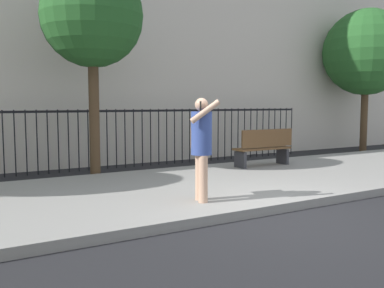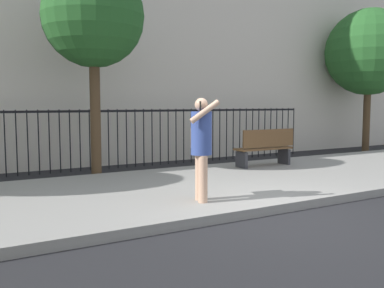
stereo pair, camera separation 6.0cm
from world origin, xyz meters
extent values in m
plane|color=black|center=(0.00, 0.00, 0.00)|extent=(60.00, 60.00, 0.00)
cube|color=gray|center=(0.00, 2.20, 0.07)|extent=(28.00, 4.40, 0.15)
cube|color=beige|center=(0.00, 8.50, 4.96)|extent=(28.00, 4.00, 9.93)
cube|color=black|center=(0.00, 5.90, 1.55)|extent=(12.00, 0.04, 0.06)
cylinder|color=black|center=(-3.19, 5.90, 0.80)|extent=(0.03, 0.03, 1.60)
cylinder|color=black|center=(-2.94, 5.90, 0.80)|extent=(0.03, 0.03, 1.60)
cylinder|color=black|center=(-2.68, 5.90, 0.80)|extent=(0.03, 0.03, 1.60)
cylinder|color=black|center=(-2.43, 5.90, 0.80)|extent=(0.03, 0.03, 1.60)
cylinder|color=black|center=(-2.17, 5.90, 0.80)|extent=(0.03, 0.03, 1.60)
cylinder|color=black|center=(-1.91, 5.90, 0.80)|extent=(0.03, 0.03, 1.60)
cylinder|color=black|center=(-1.66, 5.90, 0.80)|extent=(0.03, 0.03, 1.60)
cylinder|color=black|center=(-1.40, 5.90, 0.80)|extent=(0.03, 0.03, 1.60)
cylinder|color=black|center=(-1.15, 5.90, 0.80)|extent=(0.03, 0.03, 1.60)
cylinder|color=black|center=(-0.89, 5.90, 0.80)|extent=(0.03, 0.03, 1.60)
cylinder|color=black|center=(-0.64, 5.90, 0.80)|extent=(0.03, 0.03, 1.60)
cylinder|color=black|center=(-0.38, 5.90, 0.80)|extent=(0.03, 0.03, 1.60)
cylinder|color=black|center=(-0.13, 5.90, 0.80)|extent=(0.03, 0.03, 1.60)
cylinder|color=black|center=(0.13, 5.90, 0.80)|extent=(0.03, 0.03, 1.60)
cylinder|color=black|center=(0.38, 5.90, 0.80)|extent=(0.03, 0.03, 1.60)
cylinder|color=black|center=(0.64, 5.90, 0.80)|extent=(0.03, 0.03, 1.60)
cylinder|color=black|center=(0.89, 5.90, 0.80)|extent=(0.03, 0.03, 1.60)
cylinder|color=black|center=(1.15, 5.90, 0.80)|extent=(0.03, 0.03, 1.60)
cylinder|color=black|center=(1.40, 5.90, 0.80)|extent=(0.03, 0.03, 1.60)
cylinder|color=black|center=(1.66, 5.90, 0.80)|extent=(0.03, 0.03, 1.60)
cylinder|color=black|center=(1.91, 5.90, 0.80)|extent=(0.03, 0.03, 1.60)
cylinder|color=black|center=(2.17, 5.90, 0.80)|extent=(0.03, 0.03, 1.60)
cylinder|color=black|center=(2.43, 5.90, 0.80)|extent=(0.03, 0.03, 1.60)
cylinder|color=black|center=(2.68, 5.90, 0.80)|extent=(0.03, 0.03, 1.60)
cylinder|color=black|center=(2.94, 5.90, 0.80)|extent=(0.03, 0.03, 1.60)
cylinder|color=black|center=(3.19, 5.90, 0.80)|extent=(0.03, 0.03, 1.60)
cylinder|color=black|center=(3.45, 5.90, 0.80)|extent=(0.03, 0.03, 1.60)
cylinder|color=black|center=(3.70, 5.90, 0.80)|extent=(0.03, 0.03, 1.60)
cylinder|color=black|center=(3.96, 5.90, 0.80)|extent=(0.03, 0.03, 1.60)
cylinder|color=black|center=(4.21, 5.90, 0.80)|extent=(0.03, 0.03, 1.60)
cylinder|color=black|center=(4.47, 5.90, 0.80)|extent=(0.03, 0.03, 1.60)
cylinder|color=black|center=(4.72, 5.90, 0.80)|extent=(0.03, 0.03, 1.60)
cylinder|color=black|center=(4.98, 5.90, 0.80)|extent=(0.03, 0.03, 1.60)
cylinder|color=black|center=(5.23, 5.90, 0.80)|extent=(0.03, 0.03, 1.60)
cylinder|color=black|center=(5.49, 5.90, 0.80)|extent=(0.03, 0.03, 1.60)
cylinder|color=black|center=(5.74, 5.90, 0.80)|extent=(0.03, 0.03, 1.60)
cylinder|color=black|center=(6.00, 5.90, 0.80)|extent=(0.03, 0.03, 1.60)
cylinder|color=tan|center=(-0.87, 0.74, 0.53)|extent=(0.15, 0.15, 0.77)
cylinder|color=tan|center=(-0.81, 0.94, 0.53)|extent=(0.15, 0.15, 0.77)
cylinder|color=#33478C|center=(-0.84, 0.84, 1.27)|extent=(0.42, 0.42, 0.70)
sphere|color=tan|center=(-0.84, 0.84, 1.73)|extent=(0.22, 0.22, 0.22)
cylinder|color=tan|center=(-0.89, 0.65, 1.62)|extent=(0.49, 0.22, 0.38)
cylinder|color=tan|center=(-0.78, 1.03, 1.25)|extent=(0.09, 0.09, 0.53)
cube|color=black|center=(-0.94, 0.71, 1.71)|extent=(0.03, 0.07, 0.15)
cube|color=brown|center=(-0.77, 1.09, 1.16)|extent=(0.23, 0.31, 0.34)
cube|color=brown|center=(2.65, 3.46, 0.60)|extent=(1.60, 0.45, 0.05)
cube|color=brown|center=(2.65, 3.26, 0.88)|extent=(1.60, 0.06, 0.44)
cube|color=#333338|center=(1.95, 3.46, 0.35)|extent=(0.08, 0.41, 0.40)
cube|color=#333338|center=(3.35, 3.46, 0.35)|extent=(0.08, 0.41, 0.40)
cylinder|color=#4C3823|center=(-1.40, 4.59, 1.54)|extent=(0.24, 0.24, 3.08)
sphere|color=#235623|center=(-1.40, 4.59, 3.71)|extent=(2.30, 2.30, 2.30)
cylinder|color=#4C3823|center=(8.94, 5.23, 1.38)|extent=(0.25, 0.25, 2.75)
sphere|color=#235623|center=(8.94, 5.23, 3.60)|extent=(3.09, 3.09, 3.09)
camera|label=1|loc=(-4.50, -5.00, 1.74)|focal=40.00mm
camera|label=2|loc=(-4.45, -5.03, 1.74)|focal=40.00mm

